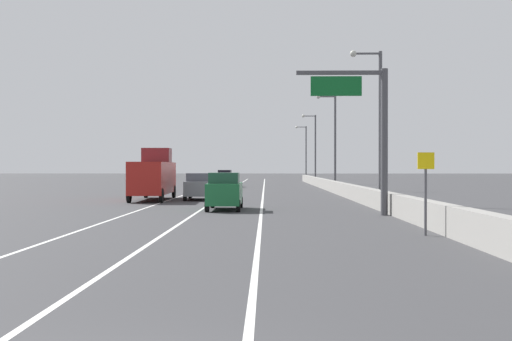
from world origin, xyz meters
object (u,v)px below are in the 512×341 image
(lamp_post_right_fourth, at_px, (314,144))
(box_truck, at_px, (153,176))
(lamp_post_right_third, at_px, (333,135))
(overhead_sign_gantry, at_px, (370,123))
(speed_advisory_sign, at_px, (426,187))
(lamp_post_right_fifth, at_px, (305,149))
(car_green_0, at_px, (225,191))
(lamp_post_right_second, at_px, (376,116))
(car_gray_1, at_px, (199,186))
(car_black_2, at_px, (225,178))

(lamp_post_right_fourth, xyz_separation_m, box_truck, (-15.50, -45.03, -4.09))
(lamp_post_right_third, distance_m, lamp_post_right_fourth, 24.89)
(overhead_sign_gantry, xyz_separation_m, speed_advisory_sign, (0.44, -9.21, -2.96))
(speed_advisory_sign, distance_m, lamp_post_right_fifth, 93.45)
(speed_advisory_sign, bearing_deg, lamp_post_right_third, 88.12)
(car_green_0, bearing_deg, lamp_post_right_fifth, 83.10)
(lamp_post_right_second, height_order, car_gray_1, lamp_post_right_second)
(overhead_sign_gantry, relative_size, box_truck, 0.90)
(speed_advisory_sign, bearing_deg, car_green_0, 122.01)
(lamp_post_right_third, distance_m, car_gray_1, 23.71)
(lamp_post_right_second, bearing_deg, lamp_post_right_third, 90.41)
(lamp_post_right_second, height_order, car_green_0, lamp_post_right_second)
(overhead_sign_gantry, bearing_deg, lamp_post_right_fourth, 88.29)
(lamp_post_right_second, height_order, lamp_post_right_fifth, same)
(lamp_post_right_second, xyz_separation_m, car_gray_1, (-12.42, 5.18, -4.87))
(lamp_post_right_third, bearing_deg, lamp_post_right_second, -89.59)
(lamp_post_right_third, xyz_separation_m, lamp_post_right_fourth, (-0.11, 24.89, 0.00))
(car_black_2, bearing_deg, lamp_post_right_second, -70.36)
(lamp_post_right_second, distance_m, car_green_0, 12.25)
(car_gray_1, bearing_deg, lamp_post_right_second, -22.64)
(overhead_sign_gantry, height_order, lamp_post_right_fourth, lamp_post_right_fourth)
(overhead_sign_gantry, bearing_deg, lamp_post_right_second, 77.76)
(overhead_sign_gantry, distance_m, speed_advisory_sign, 9.69)
(overhead_sign_gantry, distance_m, box_truck, 19.98)
(lamp_post_right_fifth, xyz_separation_m, car_green_0, (-9.72, -80.34, -4.81))
(box_truck, bearing_deg, lamp_post_right_third, 52.22)
(lamp_post_right_second, height_order, car_black_2, lamp_post_right_second)
(lamp_post_right_fifth, bearing_deg, lamp_post_right_second, -89.98)
(box_truck, bearing_deg, lamp_post_right_fourth, 71.00)
(box_truck, bearing_deg, speed_advisory_sign, -58.81)
(overhead_sign_gantry, distance_m, lamp_post_right_fourth, 59.28)
(lamp_post_right_fourth, distance_m, car_green_0, 56.45)
(speed_advisory_sign, height_order, car_green_0, speed_advisory_sign)
(box_truck, bearing_deg, car_black_2, 83.68)
(car_green_0, height_order, box_truck, box_truck)
(speed_advisory_sign, bearing_deg, box_truck, 121.19)
(lamp_post_right_fifth, height_order, car_green_0, lamp_post_right_fifth)
(car_gray_1, bearing_deg, lamp_post_right_third, 58.14)
(overhead_sign_gantry, bearing_deg, box_truck, 134.04)
(lamp_post_right_fifth, distance_m, box_truck, 71.79)
(car_black_2, bearing_deg, car_green_0, -86.18)
(speed_advisory_sign, xyz_separation_m, car_green_0, (-8.13, 13.01, -0.69))
(overhead_sign_gantry, height_order, speed_advisory_sign, overhead_sign_gantry)
(speed_advisory_sign, relative_size, lamp_post_right_fourth, 0.29)
(lamp_post_right_fourth, height_order, box_truck, lamp_post_right_fourth)
(lamp_post_right_fourth, distance_m, car_black_2, 19.82)
(overhead_sign_gantry, bearing_deg, car_green_0, 153.74)
(lamp_post_right_third, height_order, car_black_2, lamp_post_right_third)
(lamp_post_right_fourth, relative_size, car_gray_1, 2.17)
(speed_advisory_sign, bearing_deg, car_gray_1, 114.39)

